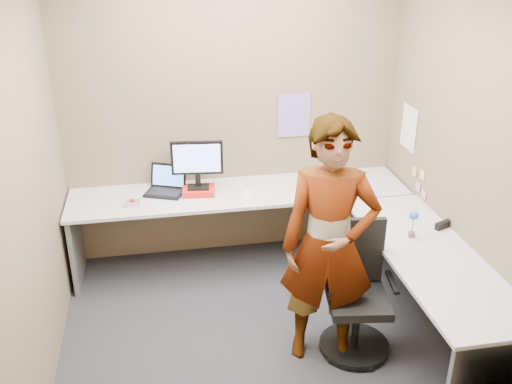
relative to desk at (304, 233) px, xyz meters
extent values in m
plane|color=black|center=(-0.44, -0.39, -0.59)|extent=(3.00, 3.00, 0.00)
plane|color=brown|center=(-0.44, 0.91, 0.76)|extent=(3.00, 0.00, 3.00)
plane|color=brown|center=(1.06, -0.39, 0.76)|extent=(0.00, 2.70, 2.70)
plane|color=brown|center=(-1.94, -0.39, 0.76)|extent=(0.00, 2.70, 2.70)
cube|color=#AFAFAF|center=(-0.44, 0.59, 0.13)|extent=(2.96, 0.65, 0.03)
cube|color=#AFAFAF|center=(0.74, -0.71, 0.13)|extent=(0.65, 1.91, 0.03)
cube|color=#59595B|center=(-1.88, 0.59, -0.24)|extent=(0.04, 0.60, 0.70)
cube|color=#59595B|center=(1.00, 0.59, -0.24)|extent=(0.04, 0.60, 0.70)
cube|color=red|center=(-0.80, 0.61, 0.17)|extent=(0.30, 0.23, 0.06)
cube|color=black|center=(-0.80, 0.61, 0.20)|extent=(0.20, 0.15, 0.01)
cube|color=black|center=(-0.80, 0.63, 0.27)|extent=(0.05, 0.04, 0.11)
cube|color=black|center=(-0.80, 0.63, 0.47)|extent=(0.44, 0.08, 0.30)
cube|color=#89A2ED|center=(-0.80, 0.61, 0.47)|extent=(0.40, 0.05, 0.25)
cube|color=black|center=(-1.09, 0.66, 0.15)|extent=(0.38, 0.34, 0.02)
cube|color=black|center=(-1.04, 0.76, 0.27)|extent=(0.32, 0.18, 0.21)
cube|color=#487CE5|center=(-1.04, 0.76, 0.27)|extent=(0.28, 0.15, 0.17)
cube|color=#B7B7BC|center=(-1.36, 0.46, 0.16)|extent=(0.12, 0.08, 0.04)
sphere|color=red|center=(-1.36, 0.45, 0.19)|extent=(0.04, 0.04, 0.04)
cone|color=white|center=(-0.38, 0.51, 0.17)|extent=(0.10, 0.10, 0.06)
cube|color=black|center=(1.00, -0.36, 0.17)|extent=(0.15, 0.09, 0.05)
cylinder|color=brown|center=(0.70, -0.45, 0.16)|extent=(0.05, 0.05, 0.04)
cylinder|color=#338C3F|center=(0.70, -0.45, 0.25)|extent=(0.01, 0.01, 0.14)
sphere|color=blue|center=(0.70, -0.45, 0.32)|extent=(0.07, 0.07, 0.07)
cube|color=#846BB7|center=(0.11, 0.90, 0.71)|extent=(0.30, 0.01, 0.40)
cube|color=white|center=(1.05, 0.51, 0.66)|extent=(0.01, 0.28, 0.38)
cube|color=#F2E059|center=(1.05, 0.16, 0.36)|extent=(0.01, 0.07, 0.07)
cube|color=pink|center=(1.05, 0.21, 0.23)|extent=(0.01, 0.07, 0.07)
cube|color=pink|center=(1.05, 0.09, 0.21)|extent=(0.01, 0.07, 0.07)
cube|color=#F2E059|center=(1.05, 0.31, 0.33)|extent=(0.01, 0.07, 0.07)
cylinder|color=black|center=(0.20, -0.76, -0.55)|extent=(0.51, 0.51, 0.04)
cylinder|color=black|center=(0.20, -0.76, -0.35)|extent=(0.05, 0.05, 0.37)
cube|color=black|center=(0.20, -0.76, -0.16)|extent=(0.48, 0.48, 0.06)
cube|color=black|center=(0.23, -0.56, 0.14)|extent=(0.40, 0.10, 0.50)
cube|color=black|center=(-0.03, -0.73, 0.00)|extent=(0.08, 0.28, 0.03)
cube|color=black|center=(0.43, -0.79, 0.00)|extent=(0.08, 0.28, 0.03)
imported|color=#999399|center=(-0.03, -0.73, 0.30)|extent=(0.74, 0.58, 1.79)
camera|label=1|loc=(-1.11, -3.92, 2.23)|focal=40.00mm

